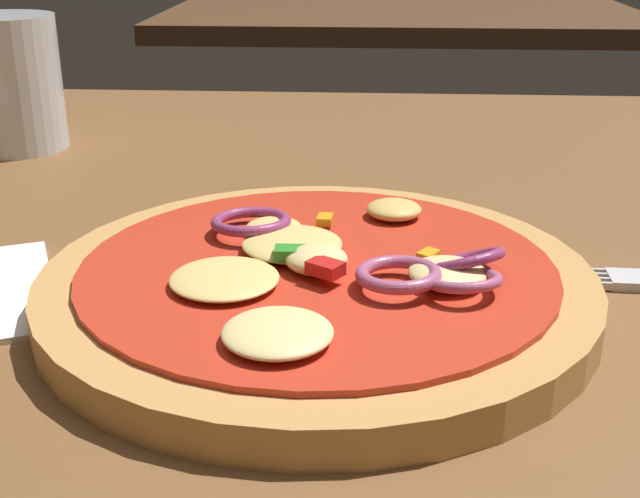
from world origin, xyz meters
The scene contains 4 objects.
dining_table centered at (0.00, 0.00, 0.02)m, with size 1.21×0.96×0.03m.
pizza centered at (-0.04, -0.02, 0.04)m, with size 0.26×0.26×0.04m.
beer_glass centered at (-0.29, 0.25, 0.08)m, with size 0.08×0.08×0.10m.
background_table centered at (0.04, 1.26, 0.02)m, with size 0.88×0.52×0.03m.
Camera 1 is at (-0.01, -0.37, 0.20)m, focal length 46.94 mm.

